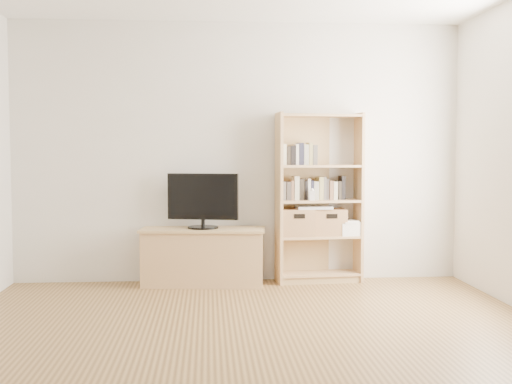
{
  "coord_description": "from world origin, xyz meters",
  "views": [
    {
      "loc": [
        -0.31,
        -3.97,
        1.32
      ],
      "look_at": [
        0.13,
        1.9,
        0.94
      ],
      "focal_mm": 45.0,
      "sensor_mm": 36.0,
      "label": 1
    }
  ],
  "objects": [
    {
      "name": "basket_left",
      "position": [
        0.57,
        2.33,
        0.6
      ],
      "size": [
        0.34,
        0.28,
        0.27
      ],
      "primitive_type": "cube",
      "rotation": [
        0.0,
        0.0,
        0.04
      ],
      "color": "#AB7F4D",
      "rests_on": "bookshelf"
    },
    {
      "name": "basket_right",
      "position": [
        0.9,
        2.35,
        0.6
      ],
      "size": [
        0.33,
        0.27,
        0.26
      ],
      "primitive_type": "cube",
      "rotation": [
        0.0,
        0.0,
        0.04
      ],
      "color": "#AB7F4D",
      "rests_on": "bookshelf"
    },
    {
      "name": "baby_monitor",
      "position": [
        0.71,
        2.25,
        0.88
      ],
      "size": [
        0.06,
        0.04,
        0.1
      ],
      "primitive_type": "cube",
      "rotation": [
        0.0,
        0.0,
        -0.16
      ],
      "color": "white",
      "rests_on": "bookshelf"
    },
    {
      "name": "front_wall",
      "position": [
        0.0,
        -2.5,
        1.3
      ],
      "size": [
        4.5,
        0.02,
        2.6
      ],
      "primitive_type": "cube",
      "color": "beige",
      "rests_on": "floor"
    },
    {
      "name": "magazine_stack",
      "position": [
        1.09,
        2.37,
        0.53
      ],
      "size": [
        0.23,
        0.3,
        0.13
      ],
      "primitive_type": "cube",
      "rotation": [
        0.0,
        0.0,
        0.13
      ],
      "color": "silver",
      "rests_on": "bookshelf"
    },
    {
      "name": "books_row_mid",
      "position": [
        0.79,
        2.37,
        0.95
      ],
      "size": [
        0.9,
        0.25,
        0.24
      ],
      "primitive_type": "cube",
      "rotation": [
        0.0,
        0.0,
        0.09
      ],
      "color": "#554F4A",
      "rests_on": "bookshelf"
    },
    {
      "name": "tv_stand",
      "position": [
        -0.36,
        2.28,
        0.27
      ],
      "size": [
        1.2,
        0.55,
        0.53
      ],
      "primitive_type": "cube",
      "rotation": [
        0.0,
        0.0,
        -0.1
      ],
      "color": "tan",
      "rests_on": "floor"
    },
    {
      "name": "bookshelf",
      "position": [
        0.8,
        2.35,
        0.85
      ],
      "size": [
        0.87,
        0.37,
        1.69
      ],
      "primitive_type": "cube",
      "rotation": [
        0.0,
        0.0,
        0.09
      ],
      "color": "tan",
      "rests_on": "floor"
    },
    {
      "name": "laptop",
      "position": [
        0.74,
        2.32,
        0.75
      ],
      "size": [
        0.35,
        0.25,
        0.03
      ],
      "primitive_type": "cube",
      "rotation": [
        0.0,
        0.0,
        0.02
      ],
      "color": "white",
      "rests_on": "basket_left"
    },
    {
      "name": "television",
      "position": [
        -0.36,
        2.28,
        0.83
      ],
      "size": [
        0.69,
        0.21,
        0.55
      ],
      "primitive_type": "cube",
      "rotation": [
        0.0,
        0.0,
        -0.22
      ],
      "color": "black",
      "rests_on": "tv_stand"
    },
    {
      "name": "floor",
      "position": [
        0.0,
        0.0,
        0.0
      ],
      "size": [
        4.5,
        5.0,
        0.01
      ],
      "primitive_type": "cube",
      "color": "brown",
      "rests_on": "ground"
    },
    {
      "name": "books_row_upper",
      "position": [
        0.61,
        2.35,
        1.27
      ],
      "size": [
        0.38,
        0.17,
        0.19
      ],
      "primitive_type": "cube",
      "rotation": [
        0.0,
        0.0,
        0.1
      ],
      "color": "#554F4A",
      "rests_on": "bookshelf"
    },
    {
      "name": "back_wall",
      "position": [
        0.0,
        2.5,
        1.3
      ],
      "size": [
        4.5,
        0.02,
        2.6
      ],
      "primitive_type": "cube",
      "color": "beige",
      "rests_on": "floor"
    }
  ]
}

